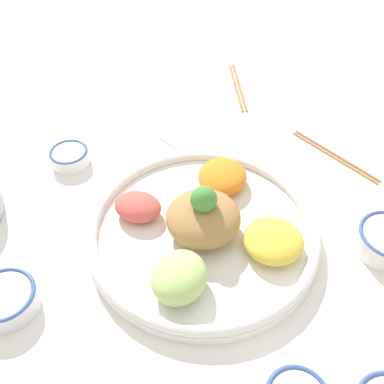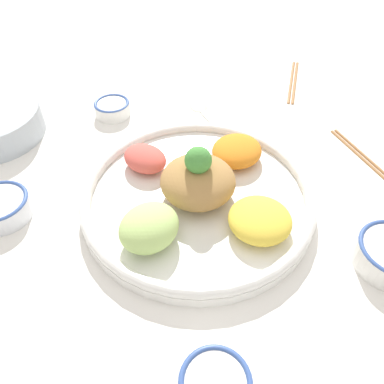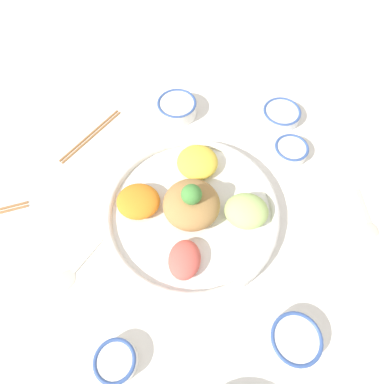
{
  "view_description": "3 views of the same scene",
  "coord_description": "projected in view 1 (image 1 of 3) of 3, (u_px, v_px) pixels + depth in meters",
  "views": [
    {
      "loc": [
        -0.48,
        0.08,
        0.64
      ],
      "look_at": [
        0.04,
        -0.0,
        0.1
      ],
      "focal_mm": 42.0,
      "sensor_mm": 36.0,
      "label": 1
    },
    {
      "loc": [
        -0.44,
        -0.1,
        0.5
      ],
      "look_at": [
        0.02,
        -0.01,
        0.03
      ],
      "focal_mm": 35.0,
      "sensor_mm": 36.0,
      "label": 2
    },
    {
      "loc": [
        0.13,
        0.28,
        0.7
      ],
      "look_at": [
        0.0,
        -0.06,
        0.02
      ],
      "focal_mm": 30.0,
      "sensor_mm": 36.0,
      "label": 3
    }
  ],
  "objects": [
    {
      "name": "rice_bowl_blue",
      "position": [
        6.0,
        299.0,
        0.7
      ],
      "size": [
        0.1,
        0.1,
        0.04
      ],
      "color": "white",
      "rests_on": "ground_plane"
    },
    {
      "name": "ground_plane",
      "position": [
        194.0,
        247.0,
        0.8
      ],
      "size": [
        2.4,
        2.4,
        0.0
      ],
      "primitive_type": "plane",
      "color": "white"
    },
    {
      "name": "serving_spoon_main",
      "position": [
        164.0,
        138.0,
        1.01
      ],
      "size": [
        0.13,
        0.1,
        0.01
      ],
      "rotation": [
        0.0,
        0.0,
        3.76
      ],
      "color": "beige",
      "rests_on": "ground_plane"
    },
    {
      "name": "salad_platter",
      "position": [
        204.0,
        229.0,
        0.8
      ],
      "size": [
        0.41,
        0.41,
        0.12
      ],
      "color": "white",
      "rests_on": "ground_plane"
    },
    {
      "name": "sauce_bowl_far",
      "position": [
        69.0,
        156.0,
        0.95
      ],
      "size": [
        0.08,
        0.08,
        0.03
      ],
      "color": "white",
      "rests_on": "ground_plane"
    },
    {
      "name": "chopsticks_pair_far",
      "position": [
        238.0,
        86.0,
        1.16
      ],
      "size": [
        0.22,
        0.03,
        0.01
      ],
      "rotation": [
        0.0,
        0.0,
        3.08
      ],
      "color": "#9E6B3D",
      "rests_on": "ground_plane"
    },
    {
      "name": "chopsticks_pair_near",
      "position": [
        335.0,
        155.0,
        0.97
      ],
      "size": [
        0.2,
        0.13,
        0.01
      ],
      "rotation": [
        0.0,
        0.0,
        0.57
      ],
      "color": "#9E6B3D",
      "rests_on": "ground_plane"
    }
  ]
}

